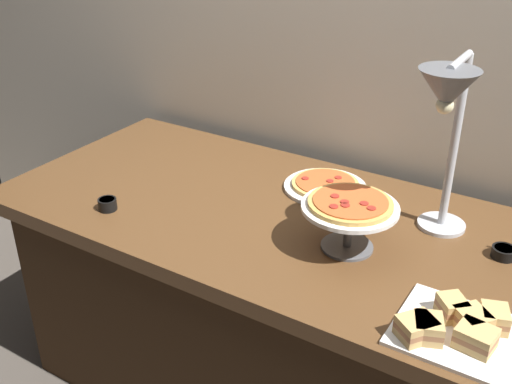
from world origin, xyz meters
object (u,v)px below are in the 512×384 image
object	(u,v)px
heat_lamp	(448,108)
pizza_plate_center	(350,210)
sauce_cup_far	(504,252)
sandwich_platter	(462,329)
sauce_cup_near	(107,204)
pizza_plate_front	(324,185)

from	to	relation	value
heat_lamp	pizza_plate_center	distance (m)	0.37
pizza_plate_center	sauce_cup_far	world-z (taller)	pizza_plate_center
heat_lamp	sandwich_platter	bearing A→B (deg)	-60.49
pizza_plate_center	sauce_cup_near	size ratio (longest dim) A/B	4.61
sauce_cup_near	pizza_plate_front	bearing A→B (deg)	43.59
sandwich_platter	sauce_cup_far	xyz separation A→B (m)	(0.01, 0.39, -0.01)
sauce_cup_far	heat_lamp	bearing A→B (deg)	-161.58
pizza_plate_front	pizza_plate_center	distance (m)	0.38
heat_lamp	pizza_plate_front	world-z (taller)	heat_lamp
heat_lamp	sauce_cup_near	bearing A→B (deg)	-161.17
heat_lamp	sauce_cup_far	xyz separation A→B (m)	(0.19, 0.06, -0.40)
heat_lamp	sauce_cup_far	bearing A→B (deg)	18.42
sandwich_platter	sauce_cup_near	distance (m)	1.10
sauce_cup_near	sauce_cup_far	world-z (taller)	sauce_cup_near
sandwich_platter	heat_lamp	bearing A→B (deg)	119.51
heat_lamp	pizza_plate_center	xyz separation A→B (m)	(-0.19, -0.12, -0.29)
pizza_plate_front	sauce_cup_far	size ratio (longest dim) A/B	4.19
sauce_cup_near	sandwich_platter	bearing A→B (deg)	-0.68
sandwich_platter	sauce_cup_far	size ratio (longest dim) A/B	5.16
sandwich_platter	pizza_plate_front	bearing A→B (deg)	139.63
pizza_plate_center	sauce_cup_near	bearing A→B (deg)	-165.02
pizza_plate_center	sauce_cup_near	world-z (taller)	pizza_plate_center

